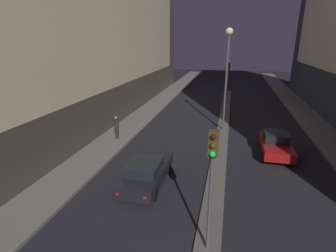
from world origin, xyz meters
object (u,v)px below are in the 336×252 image
object	(u,v)px
street_lamp	(228,59)
car_right_lane	(276,144)
pedestrian_on_left_sidewalk	(117,127)
traffic_light_near	(212,166)
car_left_lane	(146,172)
traffic_light_mid	(228,73)

from	to	relation	value
street_lamp	car_right_lane	size ratio (longest dim) A/B	2.00
pedestrian_on_left_sidewalk	car_right_lane	bearing A→B (deg)	0.73
car_right_lane	traffic_light_near	bearing A→B (deg)	-110.44
pedestrian_on_left_sidewalk	street_lamp	bearing A→B (deg)	28.75
car_left_lane	car_right_lane	distance (m)	9.46
street_lamp	car_right_lane	distance (m)	7.72
traffic_light_near	traffic_light_mid	bearing A→B (deg)	90.00
pedestrian_on_left_sidewalk	car_left_lane	bearing A→B (deg)	-53.47
car_right_lane	street_lamp	bearing A→B (deg)	131.23
traffic_light_mid	pedestrian_on_left_sidewalk	distance (m)	18.22
traffic_light_near	street_lamp	bearing A→B (deg)	90.00
street_lamp	car_left_lane	distance (m)	12.01
car_left_lane	traffic_light_near	bearing A→B (deg)	-47.38
traffic_light_mid	street_lamp	size ratio (longest dim) A/B	0.56
traffic_light_near	pedestrian_on_left_sidewalk	world-z (taller)	traffic_light_near
pedestrian_on_left_sidewalk	traffic_light_near	bearing A→B (deg)	-50.84
traffic_light_mid	pedestrian_on_left_sidewalk	xyz separation A→B (m)	(-7.96, -16.22, -2.40)
traffic_light_near	car_left_lane	distance (m)	6.12
pedestrian_on_left_sidewalk	traffic_light_mid	bearing A→B (deg)	63.86
traffic_light_near	car_right_lane	distance (m)	10.94
street_lamp	traffic_light_near	bearing A→B (deg)	-90.00
traffic_light_near	street_lamp	size ratio (longest dim) A/B	0.56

